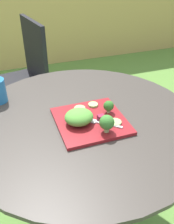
% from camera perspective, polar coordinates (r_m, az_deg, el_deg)
% --- Properties ---
extents(ground_plane, '(12.00, 12.00, 0.00)m').
position_cam_1_polar(ground_plane, '(1.59, -0.59, -22.91)').
color(ground_plane, '#568438').
extents(bamboo_fence, '(8.00, 0.08, 1.21)m').
position_cam_1_polar(bamboo_fence, '(3.28, -15.03, 19.88)').
color(bamboo_fence, tan).
rests_on(bamboo_fence, ground_plane).
extents(patio_table, '(1.00, 1.00, 0.72)m').
position_cam_1_polar(patio_table, '(1.22, -0.73, -10.08)').
color(patio_table, '#38332D').
rests_on(patio_table, ground_plane).
extents(patio_chair, '(0.52, 0.52, 0.90)m').
position_cam_1_polar(patio_chair, '(1.99, -14.28, 8.77)').
color(patio_chair, black).
rests_on(patio_chair, ground_plane).
extents(salad_plate, '(0.28, 0.28, 0.01)m').
position_cam_1_polar(salad_plate, '(1.04, 0.84, -2.01)').
color(salad_plate, maroon).
rests_on(salad_plate, patio_table).
extents(fork, '(0.13, 0.11, 0.00)m').
position_cam_1_polar(fork, '(1.02, 3.02, -2.44)').
color(fork, silver).
rests_on(fork, salad_plate).
extents(lettuce_mound, '(0.12, 0.11, 0.06)m').
position_cam_1_polar(lettuce_mound, '(1.00, -1.84, -1.14)').
color(lettuce_mound, '#519338').
rests_on(lettuce_mound, salad_plate).
extents(broccoli_floret_0, '(0.04, 0.04, 0.06)m').
position_cam_1_polar(broccoli_floret_0, '(1.07, 4.94, 1.35)').
color(broccoli_floret_0, '#99B770').
rests_on(broccoli_floret_0, salad_plate).
extents(broccoli_floret_1, '(0.06, 0.06, 0.07)m').
position_cam_1_polar(broccoli_floret_1, '(0.95, 4.53, -2.42)').
color(broccoli_floret_1, '#99B770').
rests_on(broccoli_floret_1, salad_plate).
extents(cucumber_slice_0, '(0.05, 0.05, 0.01)m').
position_cam_1_polar(cucumber_slice_0, '(1.10, -1.69, 0.85)').
color(cucumber_slice_0, '#8EB766').
rests_on(cucumber_slice_0, salad_plate).
extents(cucumber_slice_1, '(0.05, 0.05, 0.01)m').
position_cam_1_polar(cucumber_slice_1, '(1.02, 6.44, -2.31)').
color(cucumber_slice_1, '#8EB766').
rests_on(cucumber_slice_1, salad_plate).
extents(cucumber_slice_2, '(0.04, 0.04, 0.01)m').
position_cam_1_polar(cucumber_slice_2, '(1.12, 1.41, 1.68)').
color(cucumber_slice_2, '#8EB766').
rests_on(cucumber_slice_2, salad_plate).
extents(beet_chunk_0, '(0.03, 0.02, 0.03)m').
position_cam_1_polar(beet_chunk_0, '(1.02, 3.20, -1.36)').
color(beet_chunk_0, maroon).
rests_on(beet_chunk_0, salad_plate).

